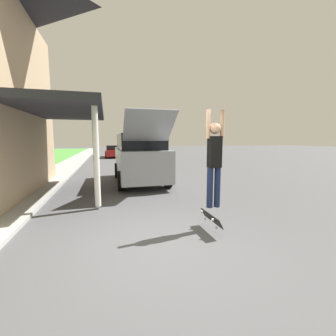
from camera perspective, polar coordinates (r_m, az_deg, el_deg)
name	(u,v)px	position (r m, az deg, el deg)	size (l,w,h in m)	color
ground_plane	(158,243)	(4.37, -2.51, -18.59)	(120.00, 120.00, 0.00)	#49494C
sidewalk	(37,186)	(10.38, -30.36, -4.07)	(1.80, 80.00, 0.10)	#9E9E99
suv_parked	(139,157)	(10.09, -7.31, 2.78)	(2.06, 5.49, 2.85)	gray
car_down_street	(114,151)	(25.05, -13.60, 4.13)	(1.85, 4.30, 1.30)	maroon
skateboarder	(214,158)	(4.74, 11.69, 2.57)	(0.41, 0.23, 2.02)	#192347
skateboard	(211,218)	(4.84, 10.82, -12.34)	(0.18, 0.84, 0.24)	black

